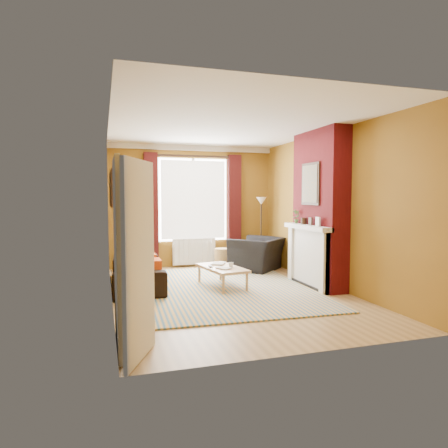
{
  "coord_description": "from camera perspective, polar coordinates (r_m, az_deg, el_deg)",
  "views": [
    {
      "loc": [
        -2.01,
        -6.37,
        1.63
      ],
      "look_at": [
        0.0,
        0.25,
        1.15
      ],
      "focal_mm": 32.0,
      "sensor_mm": 36.0,
      "label": 1
    }
  ],
  "objects": [
    {
      "name": "floor_lamp",
      "position": [
        9.35,
        5.35,
        1.77
      ],
      "size": [
        0.24,
        0.24,
        1.61
      ],
      "rotation": [
        0.0,
        0.0,
        0.03
      ],
      "color": "black",
      "rests_on": "ground"
    },
    {
      "name": "armchair",
      "position": [
        8.84,
        4.78,
        -4.3
      ],
      "size": [
        1.47,
        1.46,
        0.72
      ],
      "primitive_type": "imported",
      "rotation": [
        0.0,
        0.0,
        3.9
      ],
      "color": "black",
      "rests_on": "ground"
    },
    {
      "name": "striped_rug",
      "position": [
        7.19,
        0.2,
        -9.05
      ],
      "size": [
        3.0,
        4.05,
        0.02
      ],
      "rotation": [
        0.0,
        0.0,
        -0.04
      ],
      "color": "#34668F",
      "rests_on": "ground"
    },
    {
      "name": "mug",
      "position": [
        7.13,
        1.0,
        -5.85
      ],
      "size": [
        0.11,
        0.11,
        0.08
      ],
      "primitive_type": "imported",
      "rotation": [
        0.0,
        0.0,
        0.26
      ],
      "color": "#999999",
      "rests_on": "coffee_table"
    },
    {
      "name": "tv_remote",
      "position": [
        7.15,
        -1.96,
        -6.06
      ],
      "size": [
        0.06,
        0.16,
        0.02
      ],
      "rotation": [
        0.0,
        0.0,
        -0.07
      ],
      "color": "#27272A",
      "rests_on": "coffee_table"
    },
    {
      "name": "book_b",
      "position": [
        7.47,
        -1.68,
        -5.62
      ],
      "size": [
        0.35,
        0.39,
        0.02
      ],
      "primitive_type": "imported",
      "rotation": [
        0.0,
        0.0,
        -0.52
      ],
      "color": "#999999",
      "rests_on": "coffee_table"
    },
    {
      "name": "room_walls",
      "position": [
        7.16,
        4.72,
        1.96
      ],
      "size": [
        3.82,
        5.54,
        2.83
      ],
      "color": "brown",
      "rests_on": "ground"
    },
    {
      "name": "ground",
      "position": [
        6.87,
        0.62,
        -9.75
      ],
      "size": [
        5.5,
        5.5,
        0.0
      ],
      "primitive_type": "plane",
      "color": "olive",
      "rests_on": "ground"
    },
    {
      "name": "sofa",
      "position": [
        7.44,
        -12.16,
        -6.29
      ],
      "size": [
        0.96,
        2.21,
        0.63
      ],
      "primitive_type": "imported",
      "rotation": [
        0.0,
        0.0,
        1.52
      ],
      "color": "black",
      "rests_on": "ground"
    },
    {
      "name": "wicker_stool",
      "position": [
        9.17,
        -0.27,
        -4.87
      ],
      "size": [
        0.42,
        0.42,
        0.44
      ],
      "rotation": [
        0.0,
        0.0,
        0.21
      ],
      "color": "olive",
      "rests_on": "ground"
    },
    {
      "name": "coffee_table",
      "position": [
        7.18,
        -0.29,
        -6.44
      ],
      "size": [
        0.74,
        1.2,
        0.37
      ],
      "rotation": [
        0.0,
        0.0,
        0.17
      ],
      "color": "tan",
      "rests_on": "ground"
    },
    {
      "name": "book_a",
      "position": [
        6.91,
        -0.58,
        -6.42
      ],
      "size": [
        0.27,
        0.3,
        0.02
      ],
      "primitive_type": "imported",
      "rotation": [
        0.0,
        0.0,
        0.47
      ],
      "color": "#999999",
      "rests_on": "coffee_table"
    }
  ]
}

